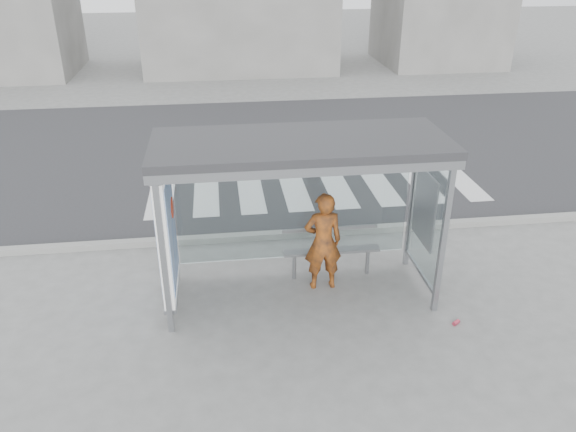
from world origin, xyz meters
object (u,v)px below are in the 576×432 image
Objects in this scene: bench at (331,249)px; soda_can at (456,323)px; bus_shelter at (275,180)px; person at (323,242)px.

soda_can is at bearing -45.08° from bench.
bus_shelter reaches higher than bench.
bus_shelter is at bearing 7.46° from person.
person is 14.19× the size of soda_can.
bench is (0.21, 0.32, -0.34)m from person.
bus_shelter is 1.83m from bench.
soda_can is at bearing -24.19° from bus_shelter.
bench is 2.30m from soda_can.
person is (0.77, 0.12, -1.14)m from bus_shelter.
person is at bearing 144.70° from soda_can.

